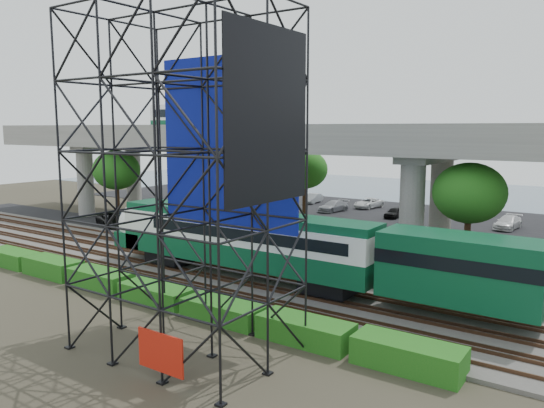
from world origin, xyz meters
The scene contains 13 objects.
ground centered at (0.00, 0.00, 0.00)m, with size 140.00×140.00×0.00m, color #474233.
ballast_bed centered at (0.00, 2.00, 0.10)m, with size 90.00×12.00×0.20m, color slate.
service_road centered at (0.00, 10.50, 0.04)m, with size 90.00×5.00×0.08m, color black.
parking_lot centered at (0.00, 34.00, 0.04)m, with size 90.00×18.00×0.08m, color black.
harbor_water centered at (0.00, 56.00, 0.01)m, with size 140.00×40.00×0.03m, color #465F74.
rail_tracks centered at (0.00, 2.00, 0.28)m, with size 90.00×9.52×0.16m.
commuter_train centered at (4.44, 2.00, 2.88)m, with size 29.30×3.06×4.30m.
overpass centered at (-0.99, 16.00, 8.21)m, with size 80.00×12.00×12.40m.
scaffold_tower centered at (6.93, -7.98, 7.47)m, with size 9.36×6.36×15.00m.
hedge_strip centered at (1.01, -4.30, 0.56)m, with size 34.60×1.80×1.20m.
trees centered at (-4.67, 16.17, 5.57)m, with size 40.94×16.94×7.69m.
suv centered at (-20.40, 9.88, 0.77)m, with size 2.28×4.95×1.38m, color black.
parked_cars centered at (1.55, 33.54, 0.69)m, with size 37.90×9.72×1.30m.
Camera 1 is at (23.15, -24.84, 10.02)m, focal length 35.00 mm.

